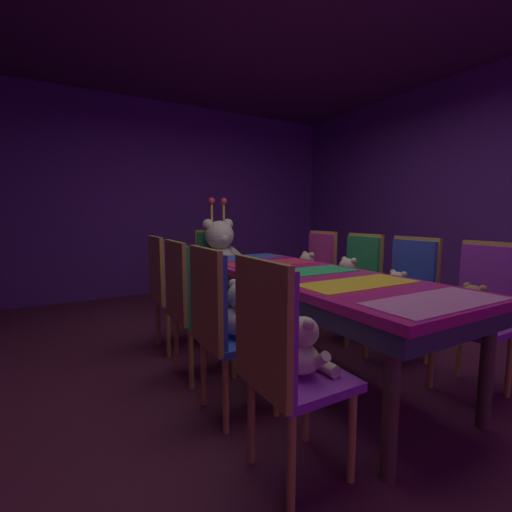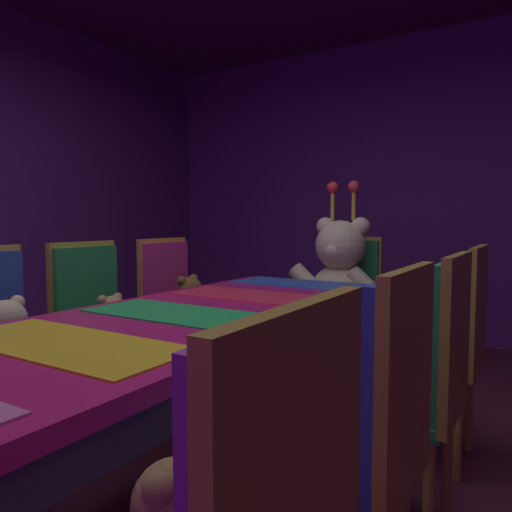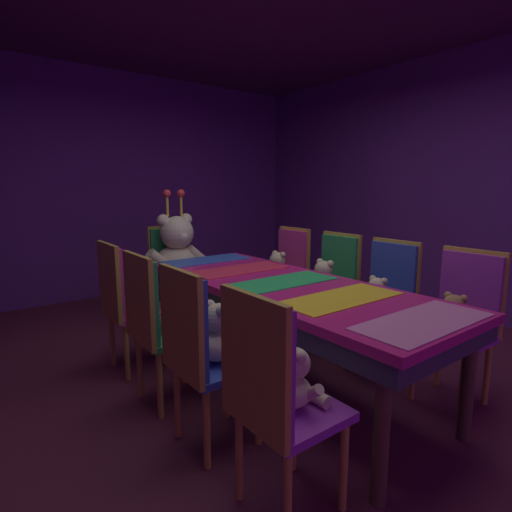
{
  "view_description": "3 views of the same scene",
  "coord_description": "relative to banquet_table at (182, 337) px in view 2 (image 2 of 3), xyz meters",
  "views": [
    {
      "loc": [
        -1.58,
        -2.03,
        1.16
      ],
      "look_at": [
        -0.11,
        0.56,
        0.81
      ],
      "focal_mm": 24.37,
      "sensor_mm": 36.0,
      "label": 1
    },
    {
      "loc": [
        1.18,
        -1.38,
        1.09
      ],
      "look_at": [
        -0.01,
        0.56,
        0.93
      ],
      "focal_mm": 33.79,
      "sensor_mm": 36.0,
      "label": 2
    },
    {
      "loc": [
        -1.76,
        -2.02,
        1.38
      ],
      "look_at": [
        0.19,
        0.56,
        0.82
      ],
      "focal_mm": 28.37,
      "sensor_mm": 36.0,
      "label": 3
    }
  ],
  "objects": [
    {
      "name": "teddy_right_2",
      "position": [
        0.7,
        0.29,
        -0.06
      ],
      "size": [
        0.26,
        0.33,
        0.32
      ],
      "rotation": [
        0.0,
        0.0,
        3.14
      ],
      "color": "beige",
      "rests_on": "chair_right_2"
    },
    {
      "name": "chair_left_2",
      "position": [
        -0.83,
        0.28,
        -0.06
      ],
      "size": [
        0.42,
        0.41,
        0.98
      ],
      "color": "#268C4C",
      "rests_on": "ground_plane"
    },
    {
      "name": "teddy_left_3",
      "position": [
        -0.67,
        0.87,
        -0.07
      ],
      "size": [
        0.25,
        0.32,
        0.31
      ],
      "color": "brown",
      "rests_on": "chair_left_3"
    },
    {
      "name": "teddy_right_3",
      "position": [
        0.69,
        0.89,
        -0.06
      ],
      "size": [
        0.26,
        0.33,
        0.31
      ],
      "rotation": [
        0.0,
        0.0,
        3.14
      ],
      "color": "beige",
      "rests_on": "chair_right_3"
    },
    {
      "name": "chair_right_1",
      "position": [
        0.82,
        -0.26,
        -0.06
      ],
      "size": [
        0.42,
        0.41,
        0.98
      ],
      "rotation": [
        0.0,
        0.0,
        3.14
      ],
      "color": "#2D47B2",
      "rests_on": "ground_plane"
    },
    {
      "name": "ground_plane",
      "position": [
        0.0,
        0.0,
        -0.65
      ],
      "size": [
        7.9,
        7.9,
        0.0
      ],
      "primitive_type": "plane",
      "color": "#591E33"
    },
    {
      "name": "chair_right_2",
      "position": [
        0.84,
        0.29,
        -0.06
      ],
      "size": [
        0.42,
        0.41,
        0.98
      ],
      "rotation": [
        0.0,
        0.0,
        3.14
      ],
      "color": "#268C4C",
      "rests_on": "ground_plane"
    },
    {
      "name": "teddy_left_2",
      "position": [
        -0.69,
        0.28,
        -0.08
      ],
      "size": [
        0.22,
        0.28,
        0.27
      ],
      "color": "tan",
      "rests_on": "chair_left_2"
    },
    {
      "name": "chair_left_3",
      "position": [
        -0.82,
        0.87,
        -0.06
      ],
      "size": [
        0.42,
        0.41,
        0.98
      ],
      "color": "#CC338C",
      "rests_on": "ground_plane"
    },
    {
      "name": "banquet_table",
      "position": [
        0.0,
        0.0,
        0.0
      ],
      "size": [
        0.9,
        2.42,
        0.75
      ],
      "color": "#C61E72",
      "rests_on": "ground_plane"
    },
    {
      "name": "teddy_left_1",
      "position": [
        -0.68,
        -0.28,
        -0.06
      ],
      "size": [
        0.27,
        0.35,
        0.33
      ],
      "color": "beige",
      "rests_on": "chair_left_1"
    },
    {
      "name": "king_teddy_bear",
      "position": [
        0.0,
        1.59,
        0.09
      ],
      "size": [
        0.7,
        0.54,
        0.89
      ],
      "rotation": [
        0.0,
        0.0,
        -1.57
      ],
      "color": "beige",
      "rests_on": "throne_chair"
    },
    {
      "name": "wall_back",
      "position": [
        0.0,
        3.2,
        0.75
      ],
      "size": [
        5.2,
        0.12,
        2.8
      ],
      "primitive_type": "cube",
      "color": "#59267F",
      "rests_on": "ground_plane"
    },
    {
      "name": "teddy_right_1",
      "position": [
        0.68,
        -0.26,
        -0.08
      ],
      "size": [
        0.22,
        0.29,
        0.27
      ],
      "rotation": [
        0.0,
        0.0,
        3.14
      ],
      "color": "beige",
      "rests_on": "chair_right_1"
    },
    {
      "name": "chair_right_3",
      "position": [
        0.84,
        0.89,
        -0.06
      ],
      "size": [
        0.42,
        0.41,
        0.98
      ],
      "rotation": [
        0.0,
        0.0,
        3.14
      ],
      "color": "#CC338C",
      "rests_on": "ground_plane"
    },
    {
      "name": "throne_chair",
      "position": [
        0.0,
        1.76,
        -0.06
      ],
      "size": [
        0.41,
        0.42,
        0.98
      ],
      "rotation": [
        0.0,
        0.0,
        -1.57
      ],
      "color": "#268C4C",
      "rests_on": "ground_plane"
    }
  ]
}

